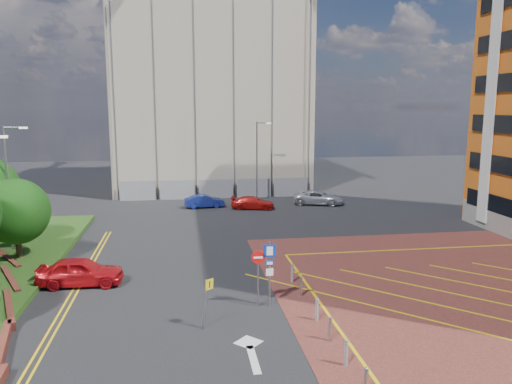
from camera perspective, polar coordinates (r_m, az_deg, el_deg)
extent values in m
plane|color=black|center=(23.62, 0.74, -13.86)|extent=(140.00, 140.00, 0.00)
cube|color=maroon|center=(22.60, -27.01, -15.55)|extent=(1.25, 4.56, 0.40)
cube|color=maroon|center=(26.40, -26.36, -11.85)|extent=(1.86, 4.43, 0.40)
cube|color=maroon|center=(30.34, -26.26, -9.07)|extent=(2.29, 4.27, 0.40)
cube|color=maroon|center=(34.40, -26.50, -6.93)|extent=(2.69, 4.06, 0.40)
cylinder|color=#3D2B1C|center=(33.93, -25.49, -5.33)|extent=(0.36, 0.36, 1.80)
sphere|color=#0D350C|center=(33.51, -25.74, -2.02)|extent=(4.00, 4.00, 4.00)
cube|color=silver|center=(24.67, -27.08, 5.64)|extent=(0.50, 0.15, 0.12)
cylinder|color=#9EA0A8|center=(35.50, -26.48, 0.34)|extent=(0.16, 0.16, 8.00)
cylinder|color=#9EA0A8|center=(34.97, -26.02, 6.65)|extent=(1.20, 0.10, 0.10)
cube|color=silver|center=(34.80, -25.07, 6.66)|extent=(0.50, 0.15, 0.12)
cylinder|color=#9EA0A8|center=(50.24, 0.09, 3.47)|extent=(0.16, 0.16, 8.00)
cylinder|color=#9EA0A8|center=(50.06, 0.78, 7.90)|extent=(1.20, 0.10, 0.10)
cube|color=silver|center=(50.16, 1.46, 7.87)|extent=(0.50, 0.15, 0.12)
cylinder|color=#9EA0A8|center=(24.04, 1.55, -9.34)|extent=(0.10, 0.10, 3.20)
cube|color=#092CA0|center=(23.66, 1.57, -6.73)|extent=(0.60, 0.04, 0.60)
cube|color=white|center=(23.64, 1.59, -6.75)|extent=(0.30, 0.02, 0.42)
cube|color=#092CA0|center=(23.84, 1.57, -8.11)|extent=(0.40, 0.04, 0.25)
cube|color=white|center=(23.82, 1.58, -8.13)|extent=(0.28, 0.02, 0.14)
cube|color=white|center=(23.98, 1.56, -9.14)|extent=(0.35, 0.04, 0.35)
cylinder|color=#9EA0A8|center=(24.04, 0.24, -9.97)|extent=(0.08, 0.08, 2.70)
cylinder|color=red|center=(23.66, 0.25, -7.49)|extent=(0.64, 0.04, 0.64)
cube|color=white|center=(23.64, 0.26, -7.50)|extent=(0.44, 0.02, 0.10)
cylinder|color=#9EA0A8|center=(21.98, -5.89, -12.66)|extent=(0.24, 0.08, 2.20)
cube|color=yellow|center=(21.64, -5.34, -10.46)|extent=(0.37, 0.37, 0.48)
cylinder|color=#9EA0A8|center=(17.91, 12.45, -20.60)|extent=(0.14, 0.14, 0.90)
cylinder|color=black|center=(19.55, 10.26, -17.78)|extent=(0.14, 0.14, 0.90)
cylinder|color=#9EA0A8|center=(21.25, 8.47, -15.38)|extent=(0.14, 0.14, 0.90)
cylinder|color=black|center=(23.00, 6.98, -13.33)|extent=(0.14, 0.14, 0.90)
cylinder|color=#9EA0A8|center=(25.70, 5.16, -10.78)|extent=(0.14, 0.14, 0.90)
cylinder|color=black|center=(27.53, 4.17, -9.35)|extent=(0.14, 0.14, 0.90)
cube|color=#AFA08F|center=(61.49, -5.38, 11.10)|extent=(21.20, 19.20, 22.00)
cube|color=gold|center=(64.06, -3.72, 16.44)|extent=(0.90, 0.90, 34.00)
cube|color=gray|center=(52.25, -3.49, 0.37)|extent=(21.60, 0.06, 2.00)
imported|color=red|center=(28.55, -19.42, -8.57)|extent=(4.53, 1.96, 1.52)
imported|color=navy|center=(47.59, -5.91, -1.05)|extent=(3.83, 1.67, 1.23)
imported|color=#B8130F|center=(46.73, -0.38, -1.23)|extent=(4.31, 2.55, 1.17)
imported|color=silver|center=(49.25, 7.13, -0.64)|extent=(5.30, 3.65, 1.35)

